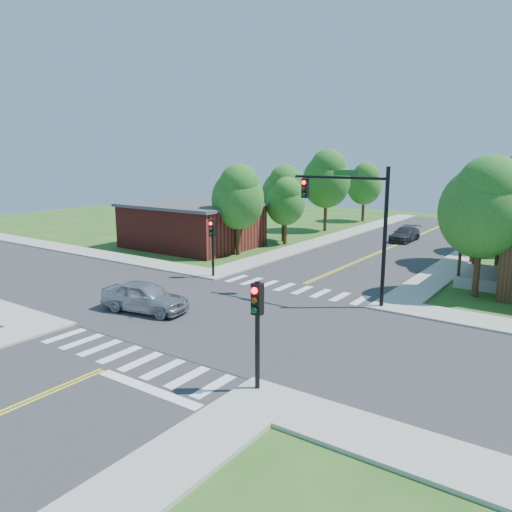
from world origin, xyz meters
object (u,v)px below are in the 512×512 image
Objects in this scene: signal_mast_ne at (354,212)px; signal_pole_se at (257,316)px; car_silver at (145,297)px; signal_pole_nw at (212,237)px; car_dgrey at (405,235)px.

signal_mast_ne is 11.55m from signal_pole_se.
car_silver is at bearing -136.56° from signal_mast_ne.
car_silver is at bearing -76.83° from signal_pole_nw.
signal_mast_ne is 21.24m from car_dgrey.
signal_pole_nw is at bearing -104.87° from car_dgrey.
signal_mast_ne is 11.48m from car_silver.
signal_mast_ne is at bearing -56.96° from car_silver.
signal_pole_se is (1.69, -11.21, -2.19)m from signal_mast_ne.
signal_pole_nw is (-11.20, 11.20, 0.00)m from signal_pole_se.
signal_mast_ne is at bearing -78.71° from car_dgrey.
signal_pole_se is 10.40m from car_silver.
car_silver is at bearing 157.96° from signal_pole_se.
signal_mast_ne is 1.63× the size of car_dgrey.
car_silver is (-7.79, -7.38, -4.08)m from signal_mast_ne.
car_dgrey is (-5.65, 31.65, -2.02)m from signal_pole_se.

